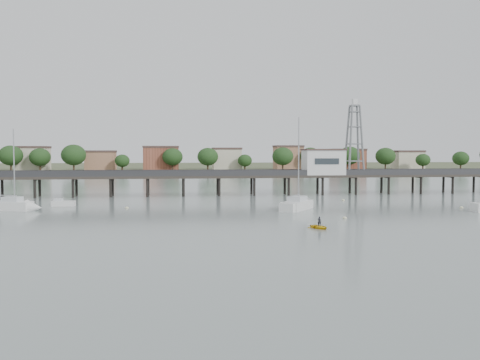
# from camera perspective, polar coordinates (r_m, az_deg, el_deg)

# --- Properties ---
(ground_plane) EXTENTS (500.00, 500.00, 0.00)m
(ground_plane) POSITION_cam_1_polar(r_m,az_deg,el_deg) (47.12, -0.06, -7.57)
(ground_plane) COLOR slate
(ground_plane) RESTS_ON ground
(pier) EXTENTS (150.00, 5.00, 5.50)m
(pier) POSITION_cam_1_polar(r_m,az_deg,el_deg) (106.22, -4.19, 0.37)
(pier) COLOR #2D2823
(pier) RESTS_ON ground
(pier_building) EXTENTS (8.40, 5.40, 5.30)m
(pier_building) POSITION_cam_1_polar(r_m,az_deg,el_deg) (110.38, 8.88, 1.94)
(pier_building) COLOR silver
(pier_building) RESTS_ON ground
(lattice_tower) EXTENTS (3.20, 3.20, 15.50)m
(lattice_tower) POSITION_cam_1_polar(r_m,az_deg,el_deg) (112.38, 12.09, 4.18)
(lattice_tower) COLOR slate
(lattice_tower) RESTS_ON ground
(sailboat_b) EXTENTS (8.00, 4.58, 12.76)m
(sailboat_b) POSITION_cam_1_polar(r_m,az_deg,el_deg) (85.75, -22.45, -2.58)
(sailboat_b) COLOR white
(sailboat_b) RESTS_ON ground
(sailboat_c) EXTENTS (7.35, 8.76, 14.69)m
(sailboat_c) POSITION_cam_1_polar(r_m,az_deg,el_deg) (82.10, 6.52, -2.62)
(sailboat_c) COLOR white
(sailboat_c) RESTS_ON ground
(white_tender) EXTENTS (3.65, 1.74, 1.38)m
(white_tender) POSITION_cam_1_polar(r_m,az_deg,el_deg) (90.07, -18.36, -2.39)
(white_tender) COLOR white
(white_tender) RESTS_ON ground
(yellow_dinghy) EXTENTS (2.07, 1.22, 2.79)m
(yellow_dinghy) POSITION_cam_1_polar(r_m,az_deg,el_deg) (61.35, 8.46, -5.14)
(yellow_dinghy) COLOR gold
(yellow_dinghy) RESTS_ON ground
(dinghy_occupant) EXTENTS (0.78, 1.19, 0.27)m
(dinghy_occupant) POSITION_cam_1_polar(r_m,az_deg,el_deg) (61.35, 8.46, -5.14)
(dinghy_occupant) COLOR black
(dinghy_occupant) RESTS_ON ground
(mooring_buoys) EXTENTS (79.82, 25.52, 0.39)m
(mooring_buoys) POSITION_cam_1_polar(r_m,az_deg,el_deg) (80.76, 0.59, -3.09)
(mooring_buoys) COLOR beige
(mooring_buoys) RESTS_ON ground
(far_shore) EXTENTS (500.00, 170.00, 10.40)m
(far_shore) POSITION_cam_1_polar(r_m,az_deg,el_deg) (285.69, -6.13, 1.44)
(far_shore) COLOR #475133
(far_shore) RESTS_ON ground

